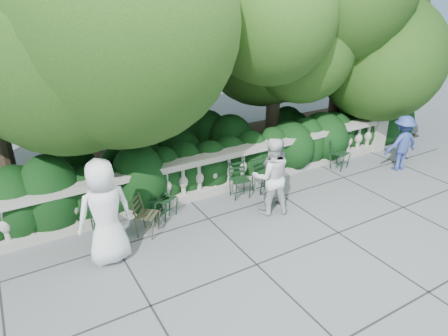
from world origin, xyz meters
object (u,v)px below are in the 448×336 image
chair_c (105,234)px  person_older_blue (402,143)px  person_businessman (105,212)px  chair_a (162,219)px  chair_b (171,218)px  chair_e (266,193)px  person_casual_man (271,176)px  person_woman_grey (275,173)px  chair_weathered (156,235)px  chair_f (343,170)px  chair_d (242,199)px

chair_c → person_older_blue: (7.73, -0.87, 0.75)m
chair_c → person_businessman: 1.30m
chair_a → chair_c: (-1.21, 0.05, 0.00)m
chair_b → chair_c: (-1.37, 0.12, 0.00)m
chair_b → chair_c: size_ratio=1.00×
chair_e → person_businessman: bearing=-173.5°
person_casual_man → person_older_blue: person_casual_man is taller
chair_a → person_woman_grey: person_woman_grey is taller
chair_e → chair_weathered: size_ratio=1.00×
chair_e → chair_c: bearing=174.0°
chair_f → person_older_blue: bearing=-44.8°
chair_f → person_woman_grey: 2.96m
chair_b → chair_f: bearing=-27.2°
chair_b → person_older_blue: (6.36, -0.76, 0.75)m
chair_d → chair_e: bearing=5.1°
person_older_blue → chair_f: bearing=-18.2°
chair_c → person_older_blue: size_ratio=0.56×
chair_c → chair_weathered: size_ratio=1.00×
chair_b → person_businessman: bearing=179.8°
chair_c → chair_f: 6.41m
chair_d → chair_c: bearing=-175.2°
chair_a → chair_b: size_ratio=1.00×
chair_e → person_casual_man: person_casual_man is taller
chair_d → chair_f: same height
chair_a → person_casual_man: person_casual_man is taller
chair_b → chair_a: bearing=131.1°
chair_weathered → person_woman_grey: person_woman_grey is taller
chair_b → chair_weathered: (-0.51, -0.41, 0.00)m
chair_c → chair_b: bearing=-4.0°
chair_a → chair_c: same height
person_businessman → person_casual_man: size_ratio=1.14×
chair_e → chair_f: size_ratio=1.00×
chair_weathered → person_casual_man: 2.67m
person_woman_grey → person_older_blue: size_ratio=1.08×
chair_a → chair_b: 0.18m
chair_f → chair_weathered: bearing=166.2°
chair_f → person_businessman: bearing=168.5°
chair_weathered → chair_a: bearing=6.3°
person_woman_grey → person_casual_man: 0.33m
person_casual_man → chair_f: bearing=-146.6°
chair_e → chair_a: bearing=173.6°
chair_b → person_woman_grey: bearing=-42.2°
chair_b → person_casual_man: 2.32m
chair_weathered → person_casual_man: bearing=-57.5°
chair_weathered → chair_b: bearing=-9.0°
person_woman_grey → person_casual_man: size_ratio=0.93×
person_businessman → person_older_blue: bearing=176.0°
person_businessman → chair_f: bearing=-178.1°
chair_d → chair_e: same height
chair_c → chair_e: size_ratio=1.00×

